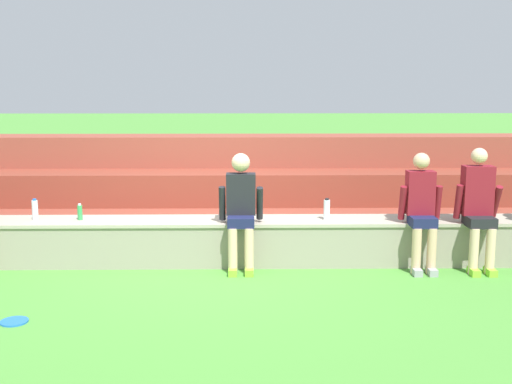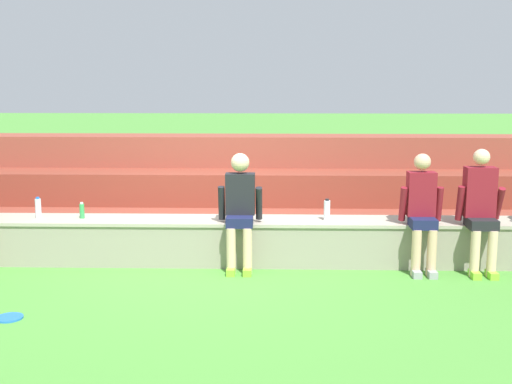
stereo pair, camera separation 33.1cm
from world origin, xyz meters
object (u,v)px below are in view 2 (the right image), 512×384
at_px(person_far_right, 481,207).
at_px(water_bottle_near_left, 82,211).
at_px(frisbee, 9,318).
at_px(water_bottle_near_right, 327,210).
at_px(water_bottle_mid_right, 38,208).
at_px(person_right_of_center, 422,209).
at_px(person_center, 240,207).

height_order(person_far_right, water_bottle_near_left, person_far_right).
height_order(water_bottle_near_left, frisbee, water_bottle_near_left).
height_order(water_bottle_near_right, water_bottle_near_left, water_bottle_near_right).
relative_size(water_bottle_mid_right, water_bottle_near_left, 1.32).
bearing_deg(water_bottle_mid_right, person_right_of_center, -3.64).
bearing_deg(water_bottle_mid_right, water_bottle_near_right, -0.33).
height_order(person_center, water_bottle_near_right, person_center).
xyz_separation_m(person_far_right, frisbee, (-4.97, -1.67, -0.78)).
distance_m(person_far_right, water_bottle_near_left, 4.85).
distance_m(person_center, person_far_right, 2.84).
relative_size(water_bottle_near_right, water_bottle_near_left, 1.32).
distance_m(water_bottle_mid_right, water_bottle_near_left, 0.55).
distance_m(person_center, water_bottle_near_left, 2.02).
xyz_separation_m(person_right_of_center, frisbee, (-4.29, -1.69, -0.75)).
xyz_separation_m(person_far_right, water_bottle_mid_right, (-5.38, 0.32, -0.10)).
relative_size(person_center, water_bottle_near_left, 6.88).
distance_m(water_bottle_near_right, frisbee, 3.81).
relative_size(person_center, person_right_of_center, 1.00).
relative_size(water_bottle_mid_right, frisbee, 1.04).
distance_m(water_bottle_near_left, frisbee, 2.12).
relative_size(water_bottle_near_left, frisbee, 0.79).
xyz_separation_m(water_bottle_near_left, frisbee, (-0.14, -2.01, -0.64)).
bearing_deg(person_right_of_center, person_far_right, -1.60).
relative_size(person_right_of_center, frisbee, 5.44).
height_order(water_bottle_near_right, frisbee, water_bottle_near_right).
xyz_separation_m(person_far_right, water_bottle_near_right, (-1.78, 0.30, -0.10)).
bearing_deg(water_bottle_near_right, person_far_right, -9.49).
bearing_deg(person_far_right, person_center, 178.85).
distance_m(water_bottle_mid_right, water_bottle_near_right, 3.60).
distance_m(person_right_of_center, person_far_right, 0.68).
xyz_separation_m(water_bottle_near_right, frisbee, (-3.19, -1.97, -0.68)).
bearing_deg(water_bottle_near_right, person_center, -167.23).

